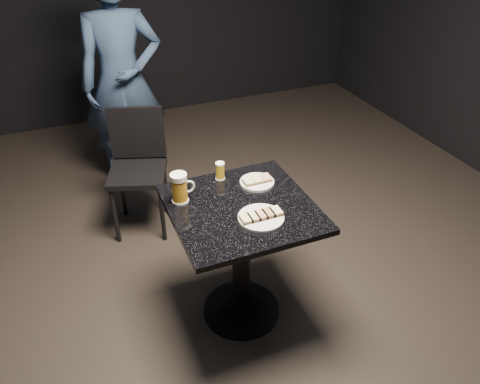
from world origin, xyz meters
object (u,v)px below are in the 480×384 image
plate_large (261,218)px  patron (122,82)px  beer_mug (180,188)px  beer_tumbler (220,171)px  table (241,244)px  plate_small (257,182)px  chair (138,163)px

plate_large → patron: patron is taller
beer_mug → beer_tumbler: 0.29m
table → beer_tumbler: size_ratio=7.65×
plate_large → plate_small: 0.32m
plate_large → plate_small: bearing=69.3°
table → beer_mug: 0.44m
plate_small → table: (-0.16, -0.16, -0.25)m
patron → beer_tumbler: (0.25, -1.41, -0.05)m
beer_mug → beer_tumbler: (0.26, 0.13, -0.03)m
table → beer_mug: beer_mug is taller
plate_large → beer_mug: bearing=137.0°
plate_small → beer_tumbler: size_ratio=1.86×
table → patron: bearing=98.9°
plate_large → beer_mug: beer_mug is taller
beer_tumbler → chair: chair is taller
patron → chair: bearing=-90.6°
plate_small → patron: (-0.42, 1.53, 0.09)m
beer_mug → chair: bearing=93.5°
beer_mug → chair: 0.98m
beer_mug → plate_small: bearing=0.8°
plate_small → chair: bearing=117.7°
beer_tumbler → chair: size_ratio=0.11×
table → beer_mug: (-0.27, 0.15, 0.32)m
table → plate_small: bearing=45.9°
plate_small → beer_mug: 0.43m
patron → table: bearing=-76.4°
plate_small → plate_large: bearing=-110.7°
plate_small → beer_tumbler: 0.21m
plate_large → beer_tumbler: bearing=97.3°
patron → chair: 0.71m
beer_mug → beer_tumbler: size_ratio=1.61×
plate_small → patron: 1.59m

